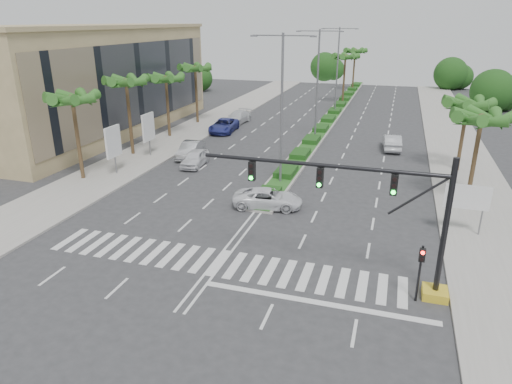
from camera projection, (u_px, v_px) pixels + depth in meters
ground at (219, 263)px, 25.82m from camera, size 160.00×160.00×0.00m
footpath_right at (468, 178)px, 39.43m from camera, size 6.00×120.00×0.15m
footpath_left at (154, 150)px, 47.88m from camera, size 6.00×120.00×0.15m
median at (334, 114)px, 65.98m from camera, size 2.20×75.00×0.20m
median_grass at (334, 113)px, 65.93m from camera, size 1.80×75.00×0.04m
building at (94, 82)px, 54.15m from camera, size 12.00×36.00×12.00m
signal_gantry at (395, 228)px, 22.02m from camera, size 12.60×1.20×7.20m
pedestrian_signal at (421, 265)px, 21.54m from camera, size 0.28×0.36×3.00m
direction_sign at (467, 199)px, 28.33m from camera, size 2.70×0.11×3.40m
billboard_near at (113, 142)px, 39.52m from camera, size 0.18×2.10×4.35m
billboard_far at (148, 128)px, 44.88m from camera, size 0.18×2.10×4.35m
palm_left_near at (72, 101)px, 36.97m from camera, size 4.57×4.68×7.55m
palm_left_mid at (126, 84)px, 43.98m from camera, size 4.57×4.68×7.95m
palm_left_far at (166, 81)px, 51.33m from camera, size 4.57×4.68×7.35m
palm_left_end at (195, 70)px, 58.34m from camera, size 4.57×4.68×7.75m
palm_right_near at (481, 121)px, 32.10m from camera, size 4.57×4.68×7.05m
palm_right_far at (467, 106)px, 39.35m from camera, size 4.57×4.68×6.75m
palm_median_a at (345, 58)px, 72.41m from camera, size 4.57×4.68×8.05m
palm_median_b at (355, 52)px, 85.81m from camera, size 4.57×4.68×8.05m
streetlight_near at (282, 102)px, 35.91m from camera, size 5.10×0.25×12.00m
streetlight_mid at (318, 79)px, 50.21m from camera, size 5.10×0.25×12.00m
streetlight_far at (337, 66)px, 64.50m from camera, size 5.10×0.25×12.00m
car_parked_a at (195, 158)px, 42.74m from camera, size 2.10×4.50×1.49m
car_parked_b at (191, 150)px, 45.36m from camera, size 2.17×4.94×1.58m
car_parked_c at (224, 126)px, 55.70m from camera, size 3.10×5.95×1.60m
car_parked_d at (238, 117)px, 60.59m from camera, size 2.68×5.54×1.56m
car_crossing at (268, 198)px, 33.22m from camera, size 5.34×3.13×1.40m
car_right at (392, 142)px, 48.10m from camera, size 2.16×5.07×1.62m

